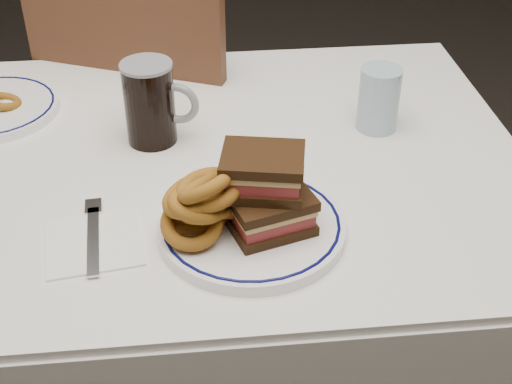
{
  "coord_description": "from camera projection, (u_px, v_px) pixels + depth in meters",
  "views": [
    {
      "loc": [
        0.05,
        -1.06,
        1.42
      ],
      "look_at": [
        0.14,
        -0.21,
        0.82
      ],
      "focal_mm": 50.0,
      "sensor_mm": 36.0,
      "label": 1
    }
  ],
  "objects": [
    {
      "name": "ketchup_ramekin",
      "position": [
        230.0,
        189.0,
        1.1
      ],
      "size": [
        0.06,
        0.06,
        0.03
      ],
      "color": "silver",
      "rests_on": "main_plate"
    },
    {
      "name": "onion_rings_main",
      "position": [
        201.0,
        204.0,
        1.02
      ],
      "size": [
        0.14,
        0.14,
        0.14
      ],
      "color": "#68350D",
      "rests_on": "main_plate"
    },
    {
      "name": "napkin_fork",
      "position": [
        94.0,
        241.0,
        1.05
      ],
      "size": [
        0.16,
        0.19,
        0.01
      ],
      "color": "white",
      "rests_on": "dining_table"
    },
    {
      "name": "reuben_sandwich",
      "position": [
        266.0,
        192.0,
        1.02
      ],
      "size": [
        0.15,
        0.13,
        0.12
      ],
      "color": "black",
      "rests_on": "main_plate"
    },
    {
      "name": "water_glass",
      "position": [
        379.0,
        99.0,
        1.3
      ],
      "size": [
        0.08,
        0.08,
        0.12
      ],
      "primitive_type": "cylinder",
      "color": "#9BB9C8",
      "rests_on": "dining_table"
    },
    {
      "name": "dining_table",
      "position": [
        170.0,
        207.0,
        1.3
      ],
      "size": [
        1.27,
        0.87,
        0.75
      ],
      "color": "white",
      "rests_on": "floor"
    },
    {
      "name": "chair_far",
      "position": [
        158.0,
        132.0,
        1.76
      ],
      "size": [
        0.59,
        0.59,
        0.96
      ],
      "color": "#422615",
      "rests_on": "floor"
    },
    {
      "name": "beer_mug",
      "position": [
        151.0,
        102.0,
        1.25
      ],
      "size": [
        0.13,
        0.09,
        0.15
      ],
      "color": "black",
      "rests_on": "dining_table"
    },
    {
      "name": "main_plate",
      "position": [
        251.0,
        226.0,
        1.07
      ],
      "size": [
        0.28,
        0.28,
        0.02
      ],
      "color": "white",
      "rests_on": "dining_table"
    }
  ]
}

